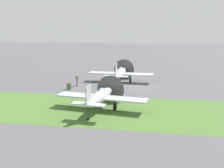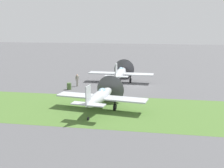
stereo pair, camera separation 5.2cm
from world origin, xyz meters
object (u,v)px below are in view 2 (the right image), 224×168
(ground_crew_chief, at_px, (77,80))
(fuel_drum, at_px, (69,86))
(airplane_wingman, at_px, (100,97))
(airplane_lead, at_px, (120,73))

(ground_crew_chief, relative_size, fuel_drum, 1.92)
(airplane_wingman, relative_size, fuel_drum, 10.94)
(airplane_lead, height_order, airplane_wingman, airplane_lead)
(airplane_wingman, bearing_deg, airplane_lead, 97.55)
(airplane_wingman, distance_m, ground_crew_chief, 11.89)
(ground_crew_chief, bearing_deg, fuel_drum, 23.95)
(airplane_lead, distance_m, fuel_drum, 8.51)
(airplane_wingman, bearing_deg, ground_crew_chief, 126.45)
(airplane_lead, height_order, fuel_drum, airplane_lead)
(airplane_lead, distance_m, airplane_wingman, 13.93)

